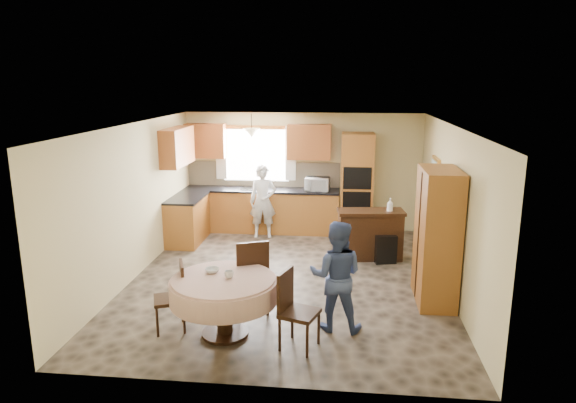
{
  "coord_description": "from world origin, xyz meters",
  "views": [
    {
      "loc": [
        0.84,
        -7.78,
        3.17
      ],
      "look_at": [
        -0.02,
        0.3,
        1.24
      ],
      "focal_mm": 32.0,
      "sensor_mm": 36.0,
      "label": 1
    }
  ],
  "objects_px": {
    "sideboard": "(370,236)",
    "chair_right": "(294,306)",
    "dining_table": "(224,291)",
    "oven_tower": "(357,184)",
    "chair_back": "(251,273)",
    "chair_left": "(175,293)",
    "person_dining": "(336,276)",
    "person_sink": "(263,201)",
    "cupboard": "(437,237)"
  },
  "relations": [
    {
      "from": "chair_right",
      "to": "person_dining",
      "type": "relative_size",
      "value": 0.66
    },
    {
      "from": "sideboard",
      "to": "chair_left",
      "type": "xyz_separation_m",
      "value": [
        -2.64,
        -3.01,
        0.07
      ]
    },
    {
      "from": "oven_tower",
      "to": "person_sink",
      "type": "xyz_separation_m",
      "value": [
        -1.9,
        -0.41,
        -0.31
      ]
    },
    {
      "from": "chair_left",
      "to": "chair_back",
      "type": "distance_m",
      "value": 1.06
    },
    {
      "from": "sideboard",
      "to": "chair_right",
      "type": "distance_m",
      "value": 3.47
    },
    {
      "from": "chair_right",
      "to": "chair_left",
      "type": "bearing_deg",
      "value": 98.72
    },
    {
      "from": "oven_tower",
      "to": "sideboard",
      "type": "relative_size",
      "value": 1.8
    },
    {
      "from": "oven_tower",
      "to": "person_sink",
      "type": "height_order",
      "value": "oven_tower"
    },
    {
      "from": "chair_back",
      "to": "person_dining",
      "type": "height_order",
      "value": "person_dining"
    },
    {
      "from": "chair_back",
      "to": "person_dining",
      "type": "bearing_deg",
      "value": 143.13
    },
    {
      "from": "chair_right",
      "to": "sideboard",
      "type": "bearing_deg",
      "value": 1.22
    },
    {
      "from": "chair_left",
      "to": "chair_back",
      "type": "height_order",
      "value": "chair_back"
    },
    {
      "from": "oven_tower",
      "to": "sideboard",
      "type": "height_order",
      "value": "oven_tower"
    },
    {
      "from": "cupboard",
      "to": "chair_right",
      "type": "height_order",
      "value": "cupboard"
    },
    {
      "from": "dining_table",
      "to": "person_sink",
      "type": "relative_size",
      "value": 0.9
    },
    {
      "from": "person_sink",
      "to": "cupboard",
      "type": "bearing_deg",
      "value": -51.67
    },
    {
      "from": "person_sink",
      "to": "dining_table",
      "type": "bearing_deg",
      "value": -95.69
    },
    {
      "from": "dining_table",
      "to": "person_sink",
      "type": "height_order",
      "value": "person_sink"
    },
    {
      "from": "chair_left",
      "to": "person_dining",
      "type": "relative_size",
      "value": 0.62
    },
    {
      "from": "chair_back",
      "to": "person_dining",
      "type": "xyz_separation_m",
      "value": [
        1.16,
        -0.31,
        0.13
      ]
    },
    {
      "from": "chair_back",
      "to": "person_sink",
      "type": "height_order",
      "value": "person_sink"
    },
    {
      "from": "person_sink",
      "to": "person_dining",
      "type": "xyz_separation_m",
      "value": [
        1.55,
        -3.88,
        -0.02
      ]
    },
    {
      "from": "chair_right",
      "to": "dining_table",
      "type": "bearing_deg",
      "value": 97.06
    },
    {
      "from": "oven_tower",
      "to": "chair_back",
      "type": "relative_size",
      "value": 1.97
    },
    {
      "from": "chair_back",
      "to": "chair_right",
      "type": "bearing_deg",
      "value": 106.62
    },
    {
      "from": "sideboard",
      "to": "dining_table",
      "type": "xyz_separation_m",
      "value": [
        -1.97,
        -3.11,
        0.18
      ]
    },
    {
      "from": "sideboard",
      "to": "person_dining",
      "type": "relative_size",
      "value": 0.81
    },
    {
      "from": "oven_tower",
      "to": "chair_left",
      "type": "distance_m",
      "value": 5.15
    },
    {
      "from": "chair_back",
      "to": "chair_right",
      "type": "height_order",
      "value": "chair_back"
    },
    {
      "from": "person_sink",
      "to": "chair_left",
      "type": "bearing_deg",
      "value": -104.93
    },
    {
      "from": "cupboard",
      "to": "dining_table",
      "type": "relative_size",
      "value": 1.45
    },
    {
      "from": "sideboard",
      "to": "person_dining",
      "type": "bearing_deg",
      "value": -108.38
    },
    {
      "from": "oven_tower",
      "to": "chair_right",
      "type": "height_order",
      "value": "oven_tower"
    },
    {
      "from": "cupboard",
      "to": "chair_right",
      "type": "xyz_separation_m",
      "value": [
        -1.92,
        -1.55,
        -0.45
      ]
    },
    {
      "from": "cupboard",
      "to": "oven_tower",
      "type": "bearing_deg",
      "value": 108.18
    },
    {
      "from": "chair_left",
      "to": "sideboard",
      "type": "bearing_deg",
      "value": 117.56
    },
    {
      "from": "chair_left",
      "to": "chair_back",
      "type": "bearing_deg",
      "value": 99.82
    },
    {
      "from": "oven_tower",
      "to": "chair_back",
      "type": "distance_m",
      "value": 4.28
    },
    {
      "from": "sideboard",
      "to": "chair_left",
      "type": "bearing_deg",
      "value": -137.9
    },
    {
      "from": "chair_right",
      "to": "person_dining",
      "type": "height_order",
      "value": "person_dining"
    },
    {
      "from": "chair_back",
      "to": "person_sink",
      "type": "xyz_separation_m",
      "value": [
        -0.39,
        3.57,
        0.15
      ]
    },
    {
      "from": "dining_table",
      "to": "chair_back",
      "type": "bearing_deg",
      "value": 70.02
    },
    {
      "from": "chair_right",
      "to": "person_dining",
      "type": "bearing_deg",
      "value": -24.39
    },
    {
      "from": "dining_table",
      "to": "cupboard",
      "type": "bearing_deg",
      "value": 25.75
    },
    {
      "from": "cupboard",
      "to": "person_sink",
      "type": "height_order",
      "value": "cupboard"
    },
    {
      "from": "cupboard",
      "to": "chair_right",
      "type": "distance_m",
      "value": 2.5
    },
    {
      "from": "sideboard",
      "to": "chair_back",
      "type": "bearing_deg",
      "value": -131.79
    },
    {
      "from": "dining_table",
      "to": "person_dining",
      "type": "relative_size",
      "value": 0.93
    },
    {
      "from": "chair_back",
      "to": "person_dining",
      "type": "distance_m",
      "value": 1.21
    },
    {
      "from": "chair_right",
      "to": "oven_tower",
      "type": "bearing_deg",
      "value": 9.19
    }
  ]
}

